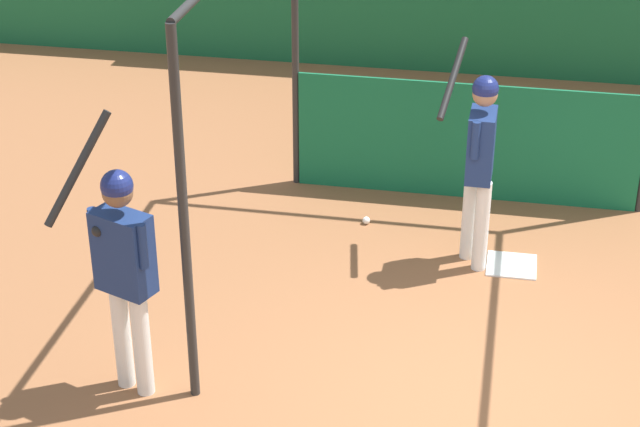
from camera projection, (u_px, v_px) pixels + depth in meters
name	position (u px, v px, depth m)	size (l,w,h in m)	color
ground_plane	(494.00, 417.00, 7.66)	(60.00, 60.00, 0.00)	#935B38
outfield_wall	(524.00, 20.00, 13.47)	(24.00, 0.12, 1.48)	#196038
batting_cage	(466.00, 107.00, 9.58)	(3.50, 3.70, 2.87)	#282828
home_plate	(512.00, 265.00, 9.54)	(0.44, 0.44, 0.02)	white
player_batter	(479.00, 153.00, 9.11)	(0.51, 0.86, 1.91)	white
player_waiting	(123.00, 261.00, 7.47)	(0.79, 0.53, 2.10)	white
baseball	(366.00, 220.00, 10.23)	(0.07, 0.07, 0.07)	white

